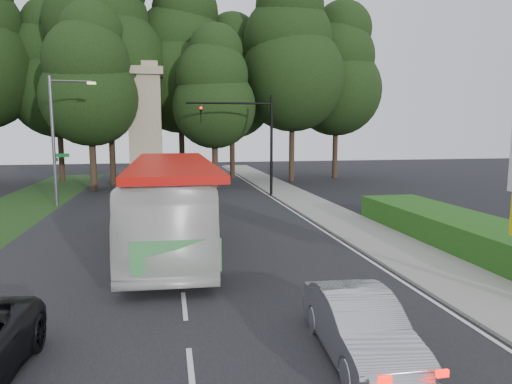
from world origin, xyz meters
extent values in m
cube|color=black|center=(0.00, 12.00, 0.01)|extent=(14.00, 80.00, 0.02)
cube|color=gray|center=(8.50, 12.00, 0.06)|extent=(3.00, 80.00, 0.12)
cube|color=#215316|center=(11.50, 8.00, 0.60)|extent=(3.00, 14.00, 1.20)
cylinder|color=black|center=(7.00, 24.00, 3.60)|extent=(0.20, 0.20, 7.20)
cylinder|color=black|center=(4.00, 24.00, 6.60)|extent=(6.00, 0.14, 0.14)
imported|color=black|center=(2.00, 24.00, 6.35)|extent=(0.18, 0.22, 1.10)
sphere|color=#FF0C05|center=(2.00, 23.85, 6.25)|extent=(0.18, 0.18, 0.18)
cylinder|color=#59595E|center=(-7.20, 22.00, 4.00)|extent=(0.20, 0.20, 8.00)
cylinder|color=#59595E|center=(-6.00, 22.00, 7.70)|extent=(2.40, 0.12, 0.12)
cube|color=#FFE599|center=(-4.80, 22.00, 7.60)|extent=(0.50, 0.22, 0.14)
cube|color=#0C591E|center=(-6.75, 22.00, 3.20)|extent=(0.85, 0.04, 0.22)
cube|color=#0C591E|center=(-7.20, 22.45, 2.90)|extent=(0.04, 0.85, 0.22)
cube|color=tan|center=(-2.00, 30.00, 4.50)|extent=(2.50, 2.50, 9.00)
cube|color=tan|center=(-2.00, 30.00, 9.30)|extent=(3.00, 3.00, 0.60)
cube|color=tan|center=(-2.00, 30.00, 9.80)|extent=(2.20, 2.20, 0.50)
cylinder|color=#2D2116|center=(-10.00, 37.00, 2.70)|extent=(0.50, 0.50, 5.40)
sphere|color=black|center=(-10.00, 37.00, 8.25)|extent=(8.40, 8.40, 8.40)
sphere|color=black|center=(-10.00, 37.00, 11.25)|extent=(7.20, 7.20, 7.20)
sphere|color=black|center=(-10.00, 37.00, 13.80)|extent=(5.40, 5.40, 5.40)
cylinder|color=#2D2116|center=(-5.00, 33.00, 3.24)|extent=(0.50, 0.50, 6.48)
sphere|color=black|center=(-5.00, 33.00, 9.90)|extent=(10.08, 10.08, 10.08)
sphere|color=black|center=(-5.00, 33.00, 13.50)|extent=(8.64, 8.64, 8.64)
cylinder|color=#2D2116|center=(1.00, 35.00, 2.97)|extent=(0.50, 0.50, 5.94)
sphere|color=black|center=(1.00, 35.00, 9.08)|extent=(9.24, 9.24, 9.24)
sphere|color=black|center=(1.00, 35.00, 12.38)|extent=(7.92, 7.92, 7.92)
sphere|color=black|center=(1.00, 35.00, 15.18)|extent=(5.94, 5.94, 5.94)
cylinder|color=#2D2116|center=(6.00, 37.00, 2.61)|extent=(0.50, 0.50, 5.22)
sphere|color=black|center=(6.00, 37.00, 7.97)|extent=(8.12, 8.12, 8.12)
sphere|color=black|center=(6.00, 37.00, 10.88)|extent=(6.96, 6.96, 6.96)
sphere|color=black|center=(6.00, 37.00, 13.34)|extent=(5.22, 5.22, 5.22)
cylinder|color=#2D2116|center=(11.00, 33.00, 3.06)|extent=(0.50, 0.50, 6.12)
sphere|color=black|center=(11.00, 33.00, 9.35)|extent=(9.52, 9.52, 9.52)
sphere|color=black|center=(11.00, 33.00, 12.75)|extent=(8.16, 8.16, 8.16)
sphere|color=black|center=(11.00, 33.00, 15.64)|extent=(6.12, 6.12, 6.12)
cylinder|color=#2D2116|center=(16.00, 35.00, 2.79)|extent=(0.50, 0.50, 5.58)
sphere|color=black|center=(16.00, 35.00, 8.53)|extent=(8.68, 8.68, 8.68)
sphere|color=black|center=(16.00, 35.00, 11.62)|extent=(7.44, 7.44, 7.44)
sphere|color=black|center=(16.00, 35.00, 14.26)|extent=(5.58, 5.58, 5.58)
cylinder|color=#2D2116|center=(-6.00, 29.00, 2.34)|extent=(0.50, 0.50, 4.68)
sphere|color=black|center=(-6.00, 29.00, 7.15)|extent=(7.28, 7.28, 7.28)
sphere|color=black|center=(-6.00, 29.00, 9.75)|extent=(6.24, 6.24, 6.24)
sphere|color=black|center=(-6.00, 29.00, 11.96)|extent=(4.68, 4.68, 4.68)
cylinder|color=#2D2116|center=(3.50, 29.50, 2.16)|extent=(0.50, 0.50, 4.32)
sphere|color=black|center=(3.50, 29.50, 6.60)|extent=(6.72, 6.72, 6.72)
sphere|color=black|center=(3.50, 29.50, 9.00)|extent=(5.76, 5.76, 5.76)
sphere|color=black|center=(3.50, 29.50, 11.04)|extent=(4.32, 4.32, 4.32)
imported|color=white|center=(-0.18, 10.65, 1.76)|extent=(3.52, 12.74, 3.51)
imported|color=#ADAFB5|center=(3.51, 0.49, 0.69)|extent=(1.72, 4.27, 1.38)
camera|label=1|loc=(-0.35, -7.98, 4.75)|focal=32.00mm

